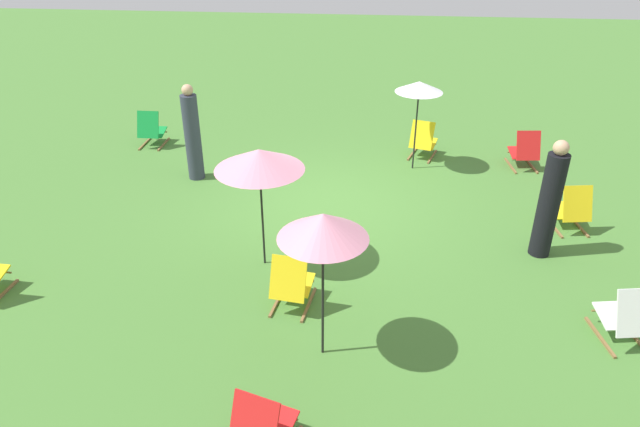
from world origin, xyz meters
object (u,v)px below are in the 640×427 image
at_px(deckchair_3, 151,130).
at_px(umbrella_0, 259,160).
at_px(umbrella_2, 323,226).
at_px(person_0, 192,135).
at_px(deckchair_0, 292,284).
at_px(deckchair_6, 571,209).
at_px(person_1, 549,202).
at_px(deckchair_5, 626,317).
at_px(deckchair_4, 423,141).
at_px(deckchair_7, 525,151).
at_px(umbrella_1, 419,87).

height_order(deckchair_3, umbrella_0, umbrella_0).
height_order(umbrella_2, person_0, umbrella_2).
relative_size(deckchair_0, deckchair_6, 1.00).
distance_m(deckchair_0, person_1, 4.09).
distance_m(deckchair_5, person_1, 2.13).
bearing_deg(deckchair_4, deckchair_3, 17.14).
distance_m(umbrella_2, person_0, 5.71).
xyz_separation_m(deckchair_0, deckchair_7, (-4.09, -5.07, 0.00)).
bearing_deg(person_1, umbrella_0, -120.83).
xyz_separation_m(deckchair_5, umbrella_0, (4.79, -1.27, 1.35)).
height_order(deckchair_3, umbrella_1, umbrella_1).
bearing_deg(deckchair_7, umbrella_2, 52.34).
bearing_deg(deckchair_7, deckchair_3, -9.35).
distance_m(deckchair_5, deckchair_7, 5.34).
bearing_deg(deckchair_5, umbrella_1, -74.32).
relative_size(deckchair_6, person_0, 0.44).
bearing_deg(deckchair_0, deckchair_3, -46.18).
distance_m(umbrella_1, person_1, 3.69).
relative_size(deckchair_4, deckchair_7, 1.04).
bearing_deg(deckchair_0, umbrella_0, -52.77).
relative_size(deckchair_6, umbrella_1, 0.46).
bearing_deg(umbrella_0, deckchair_5, 165.11).
bearing_deg(umbrella_2, deckchair_5, -170.77).
relative_size(deckchair_7, umbrella_1, 0.46).
height_order(umbrella_2, person_1, umbrella_2).
xyz_separation_m(deckchair_4, person_1, (-1.63, 3.71, 0.53)).
bearing_deg(umbrella_0, deckchair_3, -52.49).
distance_m(deckchair_7, umbrella_2, 7.08).
bearing_deg(deckchair_3, deckchair_0, 125.57).
bearing_deg(person_1, deckchair_5, -25.12).
height_order(umbrella_0, person_0, person_0).
bearing_deg(umbrella_0, person_1, -170.43).
height_order(deckchair_7, umbrella_0, umbrella_0).
distance_m(deckchair_5, umbrella_1, 5.77).
bearing_deg(person_0, umbrella_1, -3.08).
relative_size(deckchair_5, deckchair_7, 1.00).
bearing_deg(umbrella_1, person_1, 120.96).
bearing_deg(person_0, person_1, -34.40).
distance_m(deckchair_5, umbrella_2, 4.02).
relative_size(deckchair_0, person_1, 0.44).
relative_size(deckchair_5, umbrella_0, 0.44).
distance_m(umbrella_0, umbrella_2, 2.17).
distance_m(deckchair_3, umbrella_2, 7.89).
bearing_deg(deckchair_6, umbrella_2, 32.96).
bearing_deg(deckchair_4, umbrella_1, 87.79).
distance_m(deckchair_0, umbrella_1, 5.32).
distance_m(deckchair_7, umbrella_0, 6.33).
relative_size(deckchair_4, umbrella_0, 0.46).
relative_size(umbrella_0, person_1, 0.99).
bearing_deg(deckchair_6, deckchair_0, 21.68).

